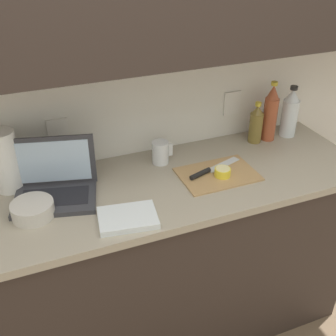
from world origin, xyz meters
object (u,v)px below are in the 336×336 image
object	(u,v)px
laptop	(55,183)
bottle_green_soda	(256,124)
measuring_cup	(161,152)
paper_towel_roll	(5,161)
bowl_white	(33,210)
knife	(207,171)
bottle_oil_tall	(270,113)
bottle_water_clear	(290,113)
lemon_half_cut	(223,172)
cutting_board	(218,174)

from	to	relation	value
laptop	bottle_green_soda	xyz separation A→B (m)	(1.01, 0.11, 0.04)
measuring_cup	paper_towel_roll	bearing A→B (deg)	177.00
bowl_white	knife	bearing A→B (deg)	1.72
bottle_oil_tall	bottle_water_clear	bearing A→B (deg)	-0.00
lemon_half_cut	paper_towel_roll	distance (m)	0.91
cutting_board	knife	world-z (taller)	knife
bottle_green_soda	measuring_cup	distance (m)	0.52
laptop	bottle_water_clear	distance (m)	1.22
laptop	knife	bearing A→B (deg)	6.55
bottle_water_clear	measuring_cup	world-z (taller)	bottle_water_clear
lemon_half_cut	bottle_water_clear	world-z (taller)	bottle_water_clear
laptop	cutting_board	world-z (taller)	laptop
bottle_green_soda	paper_towel_roll	bearing A→B (deg)	179.28
cutting_board	bottle_oil_tall	size ratio (longest dim) A/B	1.11
laptop	bowl_white	distance (m)	0.15
bottle_oil_tall	bottle_water_clear	size ratio (longest dim) A/B	1.14
cutting_board	bottle_oil_tall	distance (m)	0.48
knife	lemon_half_cut	distance (m)	0.07
lemon_half_cut	laptop	bearing A→B (deg)	169.16
bottle_water_clear	laptop	bearing A→B (deg)	-174.93
laptop	paper_towel_roll	size ratio (longest dim) A/B	1.41
knife	bottle_green_soda	world-z (taller)	bottle_green_soda
bottle_green_soda	paper_towel_roll	distance (m)	1.18
measuring_cup	paper_towel_roll	xyz separation A→B (m)	(-0.66, 0.03, 0.08)
measuring_cup	paper_towel_roll	distance (m)	0.67
bottle_water_clear	lemon_half_cut	bearing A→B (deg)	-154.69
cutting_board	measuring_cup	world-z (taller)	measuring_cup
laptop	knife	world-z (taller)	laptop
cutting_board	bottle_green_soda	xyz separation A→B (m)	(0.32, 0.22, 0.09)
lemon_half_cut	measuring_cup	xyz separation A→B (m)	(-0.21, 0.22, 0.03)
bottle_green_soda	bowl_white	world-z (taller)	bottle_green_soda
knife	bottle_oil_tall	xyz separation A→B (m)	(0.44, 0.19, 0.12)
bottle_green_soda	bottle_water_clear	world-z (taller)	bottle_water_clear
bottle_green_soda	bottle_water_clear	xyz separation A→B (m)	(0.20, -0.00, 0.03)
laptop	measuring_cup	world-z (taller)	laptop
lemon_half_cut	bottle_oil_tall	bearing A→B (deg)	31.71
bottle_green_soda	bowl_white	distance (m)	1.14
cutting_board	bottle_green_soda	size ratio (longest dim) A/B	1.60
bottle_green_soda	bottle_oil_tall	size ratio (longest dim) A/B	0.69
bottle_green_soda	bowl_white	xyz separation A→B (m)	(-1.12, -0.22, -0.07)
cutting_board	lemon_half_cut	distance (m)	0.03
measuring_cup	bowl_white	distance (m)	0.63
cutting_board	bottle_water_clear	xyz separation A→B (m)	(0.52, 0.22, 0.12)
laptop	bottle_oil_tall	bearing A→B (deg)	19.85
laptop	bottle_oil_tall	world-z (taller)	bottle_oil_tall
lemon_half_cut	bowl_white	size ratio (longest dim) A/B	0.44
bowl_white	paper_towel_roll	world-z (taller)	paper_towel_roll
laptop	bottle_green_soda	bearing A→B (deg)	20.28
bottle_green_soda	lemon_half_cut	bearing A→B (deg)	-142.31
cutting_board	paper_towel_roll	bearing A→B (deg)	164.83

